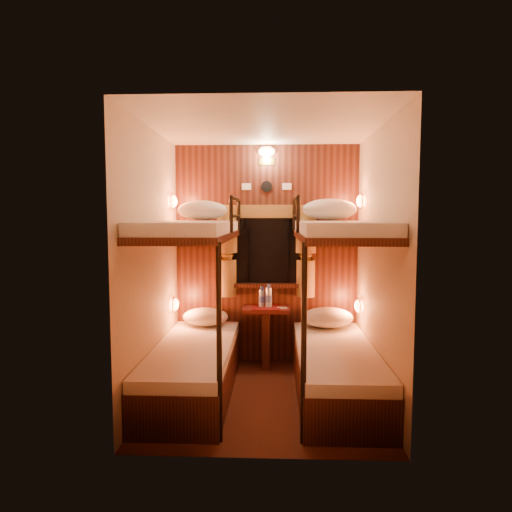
{
  "coord_description": "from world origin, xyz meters",
  "views": [
    {
      "loc": [
        0.1,
        -3.99,
        1.63
      ],
      "look_at": [
        -0.08,
        0.15,
        1.27
      ],
      "focal_mm": 32.0,
      "sensor_mm": 36.0,
      "label": 1
    }
  ],
  "objects_px": {
    "bunk_right": "(336,335)",
    "bottle_left": "(262,298)",
    "bunk_left": "(193,334)",
    "bottle_right": "(269,297)",
    "table": "(266,329)"
  },
  "relations": [
    {
      "from": "bunk_left",
      "to": "bunk_right",
      "type": "relative_size",
      "value": 1.0
    },
    {
      "from": "bottle_right",
      "to": "bottle_left",
      "type": "bearing_deg",
      "value": 173.37
    },
    {
      "from": "bunk_right",
      "to": "bunk_left",
      "type": "bearing_deg",
      "value": 180.0
    },
    {
      "from": "table",
      "to": "bottle_left",
      "type": "bearing_deg",
      "value": 159.59
    },
    {
      "from": "bunk_right",
      "to": "table",
      "type": "height_order",
      "value": "bunk_right"
    },
    {
      "from": "bunk_left",
      "to": "bottle_left",
      "type": "xyz_separation_m",
      "value": [
        0.6,
        0.8,
        0.19
      ]
    },
    {
      "from": "bunk_left",
      "to": "bunk_right",
      "type": "height_order",
      "value": "same"
    },
    {
      "from": "bottle_left",
      "to": "bottle_right",
      "type": "bearing_deg",
      "value": -6.63
    },
    {
      "from": "bunk_left",
      "to": "table",
      "type": "xyz_separation_m",
      "value": [
        0.65,
        0.78,
        -0.14
      ]
    },
    {
      "from": "bottle_left",
      "to": "bottle_right",
      "type": "height_order",
      "value": "bottle_right"
    },
    {
      "from": "bunk_right",
      "to": "bottle_left",
      "type": "height_order",
      "value": "bunk_right"
    },
    {
      "from": "bunk_right",
      "to": "table",
      "type": "distance_m",
      "value": 1.02
    },
    {
      "from": "bunk_right",
      "to": "bottle_left",
      "type": "distance_m",
      "value": 1.08
    },
    {
      "from": "bottle_left",
      "to": "bunk_right",
      "type": "bearing_deg",
      "value": -48.95
    },
    {
      "from": "bottle_right",
      "to": "bunk_right",
      "type": "bearing_deg",
      "value": -51.89
    }
  ]
}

